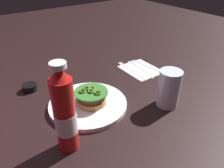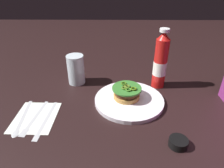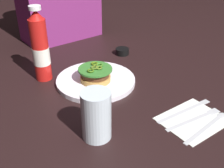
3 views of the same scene
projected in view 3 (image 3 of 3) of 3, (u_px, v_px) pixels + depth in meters
The scene contains 10 objects.
ground_plane at pixel (123, 83), 0.96m from camera, with size 3.00×3.00×0.00m, color black.
dinner_plate at pixel (96, 81), 0.96m from camera, with size 0.27×0.27×0.02m, color white.
burger_sandwich at pixel (95, 74), 0.93m from camera, with size 0.11×0.11×0.05m.
ketchup_bottle at pixel (40, 48), 0.93m from camera, with size 0.06×0.06×0.26m.
water_glass at pixel (96, 115), 0.69m from camera, with size 0.08×0.08×0.13m, color silver.
condiment_cup at pixel (122, 51), 1.16m from camera, with size 0.06×0.06×0.03m, color black.
napkin at pixel (193, 120), 0.78m from camera, with size 0.17×0.14×0.00m, color white.
spoon_utensil at pixel (212, 122), 0.76m from camera, with size 0.20×0.04×0.00m.
fork_utensil at pixel (198, 117), 0.78m from camera, with size 0.19×0.04×0.00m.
butter_knife at pixel (188, 109), 0.82m from camera, with size 0.21×0.03×0.00m.
Camera 3 is at (-0.53, -0.64, 0.48)m, focal length 44.42 mm.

